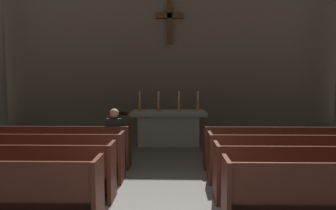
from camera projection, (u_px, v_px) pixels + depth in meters
pew_left_row_3 at (25, 157)px, 6.15m from camera, size 3.79×0.50×0.95m
pew_left_row_4 at (45, 146)px, 7.10m from camera, size 3.79×0.50×0.95m
pew_right_row_2 at (334, 173)px, 5.10m from camera, size 3.79×0.50×0.95m
pew_right_row_3 at (309, 158)px, 6.05m from camera, size 3.79×0.50×0.95m
pew_right_row_4 at (291, 147)px, 6.99m from camera, size 3.79×0.50×0.95m
altar at (169, 127)px, 9.46m from camera, size 2.20×0.90×1.01m
candlestick_outer_left at (140, 105)px, 9.42m from camera, size 0.16×0.16×0.58m
candlestick_inner_left at (159, 105)px, 9.41m from camera, size 0.16×0.16×0.58m
candlestick_inner_right at (179, 105)px, 9.39m from camera, size 0.16×0.16×0.58m
candlestick_outer_right at (198, 105)px, 9.38m from camera, size 0.16×0.16×0.58m
apse_with_cross at (170, 34)px, 11.20m from camera, size 12.50×0.43×7.04m
lectern at (119, 133)px, 8.29m from camera, size 0.44×0.36×1.15m
lone_worshipper at (115, 136)px, 7.09m from camera, size 0.32×0.43×1.32m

